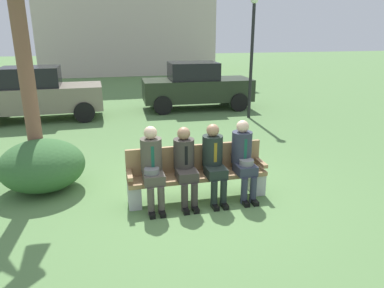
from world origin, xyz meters
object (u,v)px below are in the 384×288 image
(seated_man_centerright, at_px, (214,159))
(seated_man_rightmost, at_px, (243,156))
(park_bench, at_px, (197,173))
(parked_car_near, at_px, (37,94))
(shrub_near_bench, at_px, (42,165))
(street_lamp, at_px, (252,46))
(seated_man_leftmost, at_px, (152,164))
(seated_man_centerleft, at_px, (185,162))
(parked_car_far, at_px, (196,86))

(seated_man_centerright, relative_size, seated_man_rightmost, 0.98)
(park_bench, bearing_deg, parked_car_near, 117.57)
(shrub_near_bench, distance_m, parked_car_near, 5.75)
(park_bench, relative_size, seated_man_rightmost, 1.77)
(shrub_near_bench, relative_size, street_lamp, 0.39)
(seated_man_leftmost, relative_size, parked_car_near, 0.33)
(seated_man_centerleft, xyz_separation_m, street_lamp, (3.41, 5.39, 1.58))
(shrub_near_bench, bearing_deg, street_lamp, 36.65)
(parked_car_near, bearing_deg, shrub_near_bench, -81.09)
(seated_man_leftmost, height_order, parked_car_near, parked_car_near)
(seated_man_leftmost, bearing_deg, seated_man_centerright, 0.16)
(street_lamp, bearing_deg, seated_man_leftmost, -126.24)
(seated_man_rightmost, bearing_deg, parked_car_near, 122.05)
(seated_man_rightmost, distance_m, parked_car_far, 7.29)
(shrub_near_bench, height_order, street_lamp, street_lamp)
(shrub_near_bench, bearing_deg, seated_man_centerright, -21.23)
(seated_man_rightmost, distance_m, shrub_near_bench, 3.54)
(park_bench, xyz_separation_m, seated_man_leftmost, (-0.77, -0.13, 0.30))
(park_bench, xyz_separation_m, parked_car_near, (-3.47, 6.64, 0.40))
(seated_man_centerright, height_order, seated_man_rightmost, seated_man_rightmost)
(shrub_near_bench, bearing_deg, seated_man_rightmost, -18.21)
(park_bench, height_order, parked_car_near, parked_car_near)
(park_bench, xyz_separation_m, shrub_near_bench, (-2.58, 0.97, 0.02))
(seated_man_centerright, distance_m, seated_man_rightmost, 0.52)
(seated_man_leftmost, xyz_separation_m, seated_man_centerright, (1.02, 0.00, -0.01))
(seated_man_centerleft, distance_m, seated_man_centerright, 0.49)
(seated_man_centerleft, height_order, shrub_near_bench, seated_man_centerleft)
(park_bench, relative_size, seated_man_leftmost, 1.77)
(seated_man_centerleft, xyz_separation_m, seated_man_rightmost, (1.01, -0.00, 0.02))
(seated_man_leftmost, height_order, shrub_near_bench, seated_man_leftmost)
(parked_car_far, xyz_separation_m, street_lamp, (1.32, -1.82, 1.45))
(parked_car_near, bearing_deg, street_lamp, -11.76)
(seated_man_rightmost, bearing_deg, street_lamp, 65.91)
(park_bench, relative_size, parked_car_far, 0.59)
(seated_man_leftmost, xyz_separation_m, parked_car_near, (-2.70, 6.77, 0.11))
(park_bench, height_order, street_lamp, street_lamp)
(seated_man_leftmost, height_order, seated_man_centerright, seated_man_leftmost)
(seated_man_leftmost, bearing_deg, seated_man_rightmost, 0.00)
(parked_car_near, distance_m, street_lamp, 6.94)
(street_lamp, bearing_deg, seated_man_centerright, -118.54)
(seated_man_leftmost, relative_size, seated_man_rightmost, 1.00)
(park_bench, xyz_separation_m, seated_man_centerleft, (-0.23, -0.13, 0.27))
(seated_man_centerleft, height_order, street_lamp, street_lamp)
(parked_car_far, bearing_deg, parked_car_near, -175.35)
(shrub_near_bench, xyz_separation_m, parked_car_far, (4.44, 6.10, 0.38))
(seated_man_centerleft, bearing_deg, seated_man_rightmost, -0.04)
(street_lamp, bearing_deg, seated_man_rightmost, -114.09)
(street_lamp, bearing_deg, parked_car_near, 168.24)
(seated_man_leftmost, distance_m, street_lamp, 6.86)
(seated_man_centerright, height_order, parked_car_far, parked_car_far)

